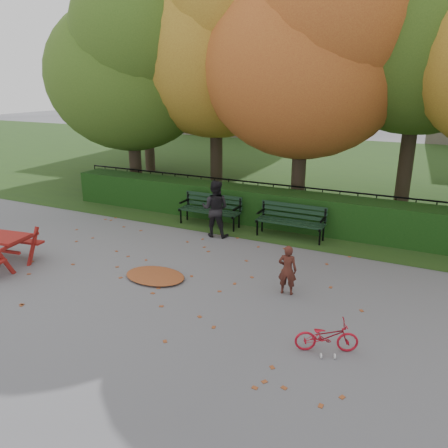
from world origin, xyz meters
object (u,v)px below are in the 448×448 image
at_px(child, 287,270).
at_px(tree_f, 147,37).
at_px(tree_b, 222,34).
at_px(bench_right, 291,218).
at_px(adult, 215,209).
at_px(tree_a, 132,63).
at_px(tree_d, 442,2).
at_px(tree_c, 314,49).
at_px(bicycle, 327,336).
at_px(bench_left, 211,207).

bearing_deg(child, tree_f, -51.02).
height_order(tree_b, child, tree_b).
bearing_deg(tree_b, tree_f, 152.01).
bearing_deg(bench_right, adult, -156.61).
xyz_separation_m(tree_a, tree_d, (9.07, 1.65, 1.46)).
xyz_separation_m(child, adult, (-2.78, 2.37, 0.26)).
bearing_deg(tree_b, tree_a, -156.95).
height_order(tree_c, bicycle, tree_c).
height_order(bench_right, bicycle, bench_right).
xyz_separation_m(tree_a, bench_left, (3.89, -1.88, -4.00)).
xyz_separation_m(bench_right, adult, (-1.85, -0.80, 0.24)).
bearing_deg(tree_a, tree_c, 3.65).
height_order(tree_a, child, tree_a).
bearing_deg(tree_c, tree_d, 22.61).
bearing_deg(bench_left, adult, -55.62).
xyz_separation_m(tree_c, tree_f, (-7.97, 3.28, 0.87)).
distance_m(tree_b, tree_c, 3.42).
distance_m(tree_b, bicycle, 10.90).
height_order(tree_d, bicycle, tree_d).
relative_size(child, adult, 0.66).
bearing_deg(tree_f, tree_a, -62.02).
bearing_deg(tree_b, tree_d, 4.38).
height_order(tree_d, bench_left, tree_d).
relative_size(tree_b, tree_d, 0.92).
xyz_separation_m(tree_f, adult, (6.38, -6.34, -4.93)).
bearing_deg(child, tree_b, -61.74).
height_order(tree_b, tree_c, tree_b).
distance_m(tree_a, bench_right, 7.69).
relative_size(tree_a, tree_c, 0.94).
height_order(bench_right, adult, adult).
bearing_deg(child, tree_a, -42.45).
distance_m(bench_left, bicycle, 6.53).
bearing_deg(tree_d, bench_right, -128.23).
xyz_separation_m(tree_b, bicycle, (5.63, -7.78, -5.15)).
relative_size(tree_d, child, 9.53).
xyz_separation_m(bench_left, bicycle, (4.49, -4.74, -0.26)).
distance_m(tree_d, bench_right, 7.07).
distance_m(tree_c, adult, 5.33).
distance_m(tree_f, adult, 10.26).
relative_size(tree_b, tree_c, 1.10).
height_order(tree_a, bench_right, tree_a).
bearing_deg(bench_left, tree_f, 136.49).
bearing_deg(bench_left, tree_b, 110.58).
distance_m(tree_d, tree_f, 11.20).
xyz_separation_m(tree_a, adult, (4.44, -2.68, -3.76)).
bearing_deg(tree_a, tree_b, 23.05).
relative_size(tree_d, bicycle, 9.86).
bearing_deg(tree_d, bicycle, -94.80).
distance_m(tree_f, child, 13.66).
xyz_separation_m(tree_a, bench_right, (6.29, -1.88, -4.00)).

